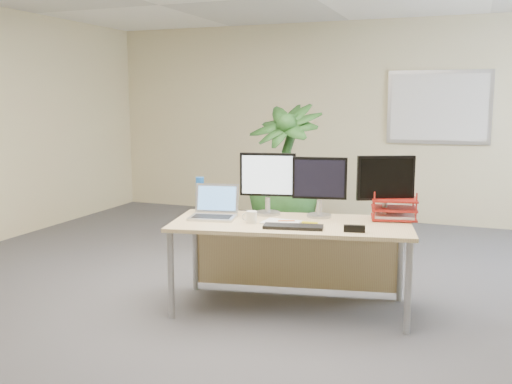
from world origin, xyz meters
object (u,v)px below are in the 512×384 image
at_px(monitor_right, 320,183).
at_px(laptop, 214,210).
at_px(monitor_left, 268,179).
at_px(desk, 292,238).
at_px(floor_plant, 284,182).

relative_size(monitor_right, laptop, 1.18).
bearing_deg(monitor_right, monitor_left, -173.20).
distance_m(desk, laptop, 0.67).
bearing_deg(desk, monitor_right, 45.98).
xyz_separation_m(monitor_right, laptop, (-0.79, -0.31, -0.22)).
distance_m(monitor_left, laptop, 0.50).
bearing_deg(laptop, desk, 12.15).
height_order(monitor_left, laptop, monitor_left).
relative_size(monitor_left, laptop, 1.23).
xyz_separation_m(desk, floor_plant, (-0.61, 1.66, 0.19)).
bearing_deg(desk, floor_plant, 110.21).
height_order(desk, laptop, laptop).
relative_size(desk, monitor_left, 3.83).
relative_size(floor_plant, monitor_left, 2.94).
xyz_separation_m(monitor_left, monitor_right, (0.43, 0.05, -0.01)).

